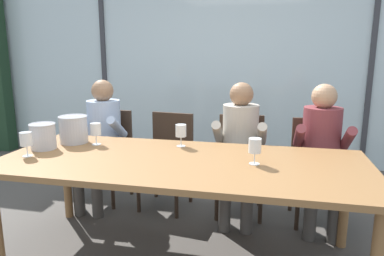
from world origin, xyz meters
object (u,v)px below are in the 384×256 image
at_px(ice_bucket_secondary, 43,136).
at_px(ice_bucket_primary, 73,129).
at_px(person_maroon_top, 322,146).
at_px(chair_left_of_center, 169,152).
at_px(chair_near_curtain, 109,147).
at_px(person_beige_jumper, 240,141).
at_px(wine_glass_near_bucket, 181,131).
at_px(wine_glass_center_pour, 26,140).
at_px(dining_table, 181,168).
at_px(wine_glass_by_left_taster, 96,130).
at_px(person_pale_blue_shirt, 101,134).
at_px(chair_center, 240,156).
at_px(wine_glass_by_right_taster, 255,147).
at_px(chair_right_of_center, 317,161).

bearing_deg(ice_bucket_secondary, ice_bucket_primary, 61.22).
bearing_deg(person_maroon_top, chair_left_of_center, 175.23).
relative_size(chair_near_curtain, person_beige_jumper, 0.74).
xyz_separation_m(wine_glass_near_bucket, wine_glass_center_pour, (-1.00, -0.50, -0.00)).
xyz_separation_m(dining_table, ice_bucket_primary, (-0.97, 0.27, 0.18)).
bearing_deg(ice_bucket_primary, wine_glass_by_left_taster, -5.16).
relative_size(ice_bucket_secondary, wine_glass_center_pour, 1.14).
bearing_deg(ice_bucket_primary, wine_glass_center_pour, -105.42).
distance_m(ice_bucket_primary, ice_bucket_secondary, 0.26).
height_order(chair_near_curtain, wine_glass_near_bucket, wine_glass_near_bucket).
bearing_deg(person_pale_blue_shirt, chair_near_curtain, 91.87).
bearing_deg(wine_glass_center_pour, dining_table, 8.11).
xyz_separation_m(chair_near_curtain, person_maroon_top, (2.03, -0.16, 0.17)).
xyz_separation_m(dining_table, chair_left_of_center, (-0.36, 0.91, -0.16)).
distance_m(chair_center, wine_glass_by_right_taster, 1.00).
relative_size(ice_bucket_secondary, wine_glass_by_left_taster, 1.14).
xyz_separation_m(person_beige_jumper, ice_bucket_primary, (-1.30, -0.53, 0.16)).
bearing_deg(person_maroon_top, dining_table, -141.90).
xyz_separation_m(chair_left_of_center, wine_glass_by_left_taster, (-0.40, -0.66, 0.34)).
distance_m(dining_table, chair_left_of_center, 0.99).
bearing_deg(dining_table, chair_center, 70.65).
xyz_separation_m(dining_table, ice_bucket_secondary, (-1.09, 0.04, 0.16)).
bearing_deg(chair_left_of_center, person_beige_jumper, -2.90).
bearing_deg(ice_bucket_primary, person_beige_jumper, 22.18).
relative_size(person_beige_jumper, wine_glass_by_right_taster, 6.96).
bearing_deg(wine_glass_by_left_taster, chair_right_of_center, 20.83).
xyz_separation_m(ice_bucket_secondary, wine_glass_by_right_taster, (1.59, -0.03, 0.02)).
height_order(chair_left_of_center, wine_glass_by_left_taster, wine_glass_by_left_taster).
xyz_separation_m(chair_right_of_center, person_maroon_top, (0.02, -0.12, 0.17)).
xyz_separation_m(dining_table, wine_glass_by_left_taster, (-0.76, 0.25, 0.18)).
bearing_deg(chair_center, chair_near_curtain, 176.03).
bearing_deg(ice_bucket_secondary, wine_glass_near_bucket, 16.77).
distance_m(person_maroon_top, wine_glass_near_bucket, 1.21).
bearing_deg(person_beige_jumper, chair_near_curtain, 171.51).
xyz_separation_m(person_beige_jumper, wine_glass_by_left_taster, (-1.09, -0.55, 0.17)).
xyz_separation_m(chair_center, person_maroon_top, (0.69, -0.14, 0.17)).
height_order(dining_table, chair_right_of_center, chair_right_of_center).
height_order(ice_bucket_primary, wine_glass_by_right_taster, ice_bucket_primary).
distance_m(chair_center, ice_bucket_secondary, 1.71).
height_order(chair_near_curtain, wine_glass_by_left_taster, wine_glass_by_left_taster).
bearing_deg(chair_near_curtain, wine_glass_by_left_taster, -66.24).
height_order(chair_near_curtain, person_maroon_top, person_maroon_top).
distance_m(wine_glass_by_left_taster, wine_glass_center_pour, 0.52).
distance_m(dining_table, wine_glass_by_right_taster, 0.53).
distance_m(chair_near_curtain, wine_glass_near_bucket, 1.16).
height_order(person_beige_jumper, wine_glass_by_left_taster, person_beige_jumper).
xyz_separation_m(dining_table, chair_near_curtain, (-1.01, 0.96, -0.16)).
relative_size(dining_table, chair_center, 2.84).
xyz_separation_m(chair_near_curtain, chair_right_of_center, (2.01, -0.04, 0.00)).
bearing_deg(wine_glass_near_bucket, dining_table, -75.81).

